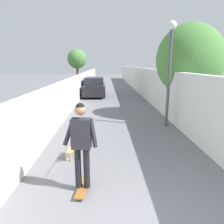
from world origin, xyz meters
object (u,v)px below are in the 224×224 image
object	(u,v)px
lamp_post	(170,56)
dog	(70,149)
person_skateboarder	(81,139)
tree_left_mid	(77,59)
car_near	(95,87)
skateboard	(83,187)
tree_right_near	(189,60)

from	to	relation	value
lamp_post	dog	world-z (taller)	lamp_post
lamp_post	person_skateboarder	size ratio (longest dim) A/B	2.37
tree_left_mid	car_near	bearing A→B (deg)	-154.80
person_skateboarder	dog	world-z (taller)	person_skateboarder
dog	person_skateboarder	bearing A→B (deg)	-161.54
tree_left_mid	skateboard	bearing A→B (deg)	-172.25
lamp_post	person_skateboarder	world-z (taller)	lamp_post
tree_left_mid	lamp_post	bearing A→B (deg)	-157.35
person_skateboarder	tree_left_mid	bearing A→B (deg)	7.75
lamp_post	skateboard	world-z (taller)	lamp_post
tree_left_mid	dog	bearing A→B (deg)	-173.31
tree_right_near	dog	bearing A→B (deg)	132.82
car_near	person_skateboarder	bearing A→B (deg)	-178.01
car_near	skateboard	bearing A→B (deg)	-178.01
skateboard	person_skateboarder	size ratio (longest dim) A/B	0.46
car_near	lamp_post	bearing A→B (deg)	-158.54
tree_left_mid	person_skateboarder	world-z (taller)	tree_left_mid
dog	skateboard	bearing A→B (deg)	-161.54
skateboard	car_near	distance (m)	13.57
lamp_post	dog	bearing A→B (deg)	130.39
tree_left_mid	lamp_post	distance (m)	14.18
skateboard	car_near	world-z (taller)	car_near
skateboard	dog	bearing A→B (deg)	18.46
person_skateboarder	dog	size ratio (longest dim) A/B	0.98
lamp_post	skateboard	bearing A→B (deg)	146.12
tree_right_near	person_skateboarder	bearing A→B (deg)	143.91
tree_left_mid	car_near	distance (m)	5.10
dog	tree_left_mid	bearing A→B (deg)	6.69
lamp_post	tree_left_mid	bearing A→B (deg)	22.65
tree_left_mid	dog	size ratio (longest dim) A/B	2.22
lamp_post	car_near	world-z (taller)	lamp_post
tree_right_near	lamp_post	bearing A→B (deg)	138.20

